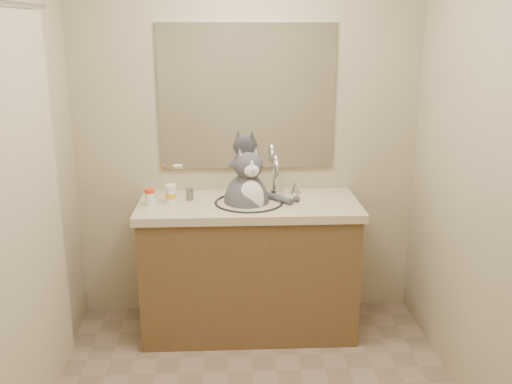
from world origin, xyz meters
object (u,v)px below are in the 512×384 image
cat (247,199)px  pill_bottle_orange (171,194)px  grey_canister (190,194)px  pill_bottle_redcap (150,197)px

cat → pill_bottle_orange: 0.46m
grey_canister → cat: bearing=-10.3°
pill_bottle_orange → grey_canister: pill_bottle_orange is taller
cat → pill_bottle_redcap: bearing=169.2°
cat → pill_bottle_redcap: size_ratio=5.54×
cat → pill_bottle_redcap: (-0.58, -0.04, 0.03)m
pill_bottle_redcap → pill_bottle_orange: pill_bottle_orange is taller
cat → pill_bottle_orange: bearing=164.3°
cat → pill_bottle_orange: size_ratio=4.93×
grey_canister → pill_bottle_redcap: bearing=-156.3°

